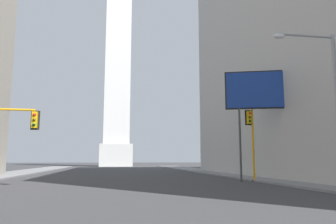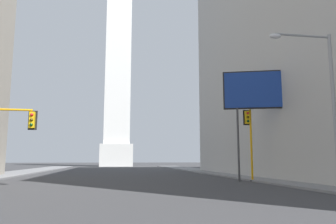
# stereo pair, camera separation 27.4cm
# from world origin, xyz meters

# --- Properties ---
(sidewalk_right) EXTENTS (5.00, 107.47, 0.15)m
(sidewalk_right) POSITION_xyz_m (13.19, 32.24, 0.07)
(sidewalk_right) COLOR slate
(sidewalk_right) RESTS_ON ground_plane
(obelisk) EXTENTS (8.55, 8.55, 63.55)m
(obelisk) POSITION_xyz_m (0.00, 89.56, 30.35)
(obelisk) COLOR silver
(obelisk) RESTS_ON ground_plane
(traffic_light_mid_right) EXTENTS (0.77, 0.50, 6.12)m
(traffic_light_mid_right) POSITION_xyz_m (10.69, 26.24, 4.03)
(traffic_light_mid_right) COLOR orange
(traffic_light_mid_right) RESTS_ON ground_plane
(street_lamp) EXTENTS (3.58, 0.36, 8.57)m
(street_lamp) POSITION_xyz_m (10.08, 15.11, 5.29)
(street_lamp) COLOR gray
(street_lamp) RESTS_ON ground_plane
(billboard_sign) EXTENTS (6.85, 2.37, 9.41)m
(billboard_sign) POSITION_xyz_m (11.91, 25.34, 7.52)
(billboard_sign) COLOR #3F3F42
(billboard_sign) RESTS_ON ground_plane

